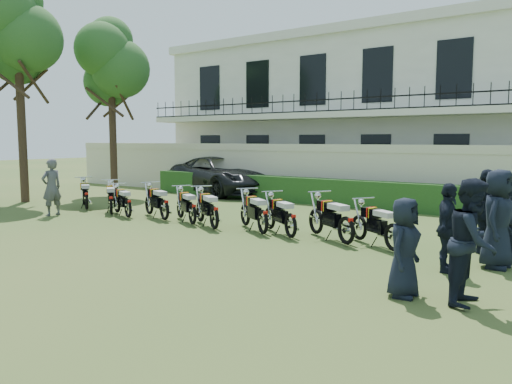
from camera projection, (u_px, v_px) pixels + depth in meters
ground at (180, 231)px, 13.62m from camera, size 100.00×100.00×0.00m
perimeter_wall at (320, 172)px, 19.97m from camera, size 30.00×0.35×2.30m
hedge at (333, 192)px, 18.81m from camera, size 18.00×0.60×1.00m
building at (379, 114)px, 24.52m from camera, size 20.40×9.60×7.40m
tree_west_mid at (18, 30)px, 19.20m from camera, size 3.40×3.20×8.82m
tree_west_near at (111, 63)px, 22.23m from camera, size 3.40×3.20×7.90m
motorcycle_0 at (86, 196)px, 17.49m from camera, size 1.74×1.13×1.08m
motorcycle_1 at (111, 200)px, 16.37m from camera, size 1.60×1.29×1.07m
motorcycle_2 at (128, 204)px, 15.71m from camera, size 1.74×0.88×1.02m
motorcycle_3 at (164, 205)px, 15.21m from camera, size 1.89×0.94×1.10m
motorcycle_4 at (192, 209)px, 14.44m from camera, size 1.71×1.07×1.05m
motorcycle_5 at (214, 212)px, 13.63m from camera, size 1.77×1.17×1.11m
motorcycle_6 at (263, 216)px, 12.96m from camera, size 1.74×1.21×1.11m
motorcycle_7 at (291, 219)px, 12.46m from camera, size 1.71×1.17×1.08m
motorcycle_8 at (346, 223)px, 11.66m from camera, size 1.84×1.21×1.15m
motorcycle_9 at (394, 230)px, 10.98m from camera, size 1.71×1.13×1.07m
suv at (222, 175)px, 22.91m from camera, size 6.72×4.68×1.70m
inspector at (52, 187)px, 16.27m from camera, size 0.45×0.68×1.87m
officer_0 at (404, 247)px, 7.86m from camera, size 0.50×0.77×1.59m
officer_1 at (473, 242)px, 7.48m from camera, size 0.73×0.94×1.92m
officer_2 at (447, 228)px, 9.32m from camera, size 0.53×1.03×1.68m
officer_3 at (498, 219)px, 9.62m from camera, size 0.69×0.99×1.92m
officer_5 at (485, 211)px, 10.87m from camera, size 0.70×1.16×1.85m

